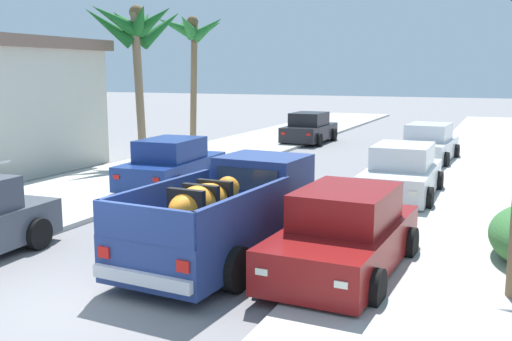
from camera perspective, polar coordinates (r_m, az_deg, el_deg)
ground_plane at (r=9.57m, az=-18.25°, el=-12.72°), size 160.00×160.00×0.00m
sidewalk_left at (r=22.07m, az=-8.20°, el=0.35°), size 4.80×60.00×0.12m
sidewalk_right at (r=18.89m, az=21.13°, el=-1.75°), size 4.80×60.00×0.12m
curb_left at (r=21.57m, az=-5.94°, el=0.16°), size 0.16×60.00×0.10m
curb_right at (r=18.95m, az=18.11°, el=-1.58°), size 0.16×60.00×0.10m
pickup_truck at (r=11.35m, az=-2.47°, el=-4.41°), size 2.46×5.32×1.80m
car_left_near at (r=18.33m, az=-8.14°, el=0.54°), size 2.19×4.33×1.54m
car_left_mid at (r=10.54m, az=8.61°, el=-6.18°), size 2.16×4.32×1.54m
car_right_mid at (r=24.16m, az=16.34°, el=2.42°), size 2.21×4.34×1.54m
car_left_far at (r=29.90m, az=5.20°, el=4.06°), size 2.03×4.26×1.54m
car_right_far at (r=17.10m, az=13.95°, el=-0.29°), size 2.05×4.27×1.54m
palm_tree_right_fore at (r=27.22m, az=-6.11°, el=12.87°), size 3.05×3.83×6.13m
palm_tree_right_mid at (r=23.27m, az=-11.61°, el=13.19°), size 3.55×3.77×6.12m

